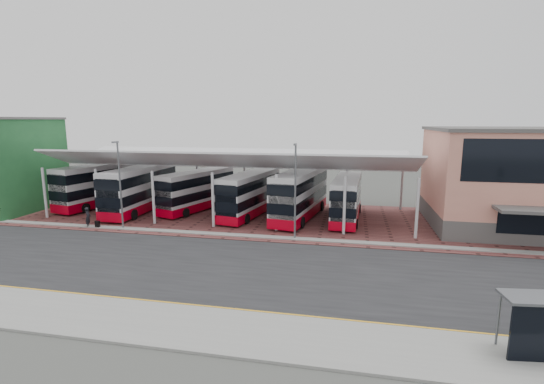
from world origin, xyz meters
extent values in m
plane|color=#3F413C|center=(0.00, 0.00, 0.00)|extent=(140.00, 140.00, 0.00)
cube|color=black|center=(0.00, -1.00, 0.01)|extent=(120.00, 14.00, 0.02)
cube|color=brown|center=(2.00, 13.00, 0.03)|extent=(72.00, 16.00, 0.06)
cube|color=gray|center=(0.00, -9.00, 0.07)|extent=(120.00, 4.00, 0.14)
cube|color=gray|center=(0.00, 6.20, 0.07)|extent=(120.00, 0.80, 0.14)
cube|color=gold|center=(0.00, -7.00, 0.03)|extent=(120.00, 0.12, 0.01)
cube|color=gold|center=(0.00, -6.70, 0.03)|extent=(120.00, 0.12, 0.01)
cylinder|color=silver|center=(-24.00, 8.50, 2.60)|extent=(0.26, 0.26, 5.20)
cylinder|color=silver|center=(-24.00, 19.50, 2.30)|extent=(0.26, 0.26, 4.60)
cylinder|color=silver|center=(-18.00, 8.50, 2.60)|extent=(0.26, 0.26, 5.20)
cylinder|color=silver|center=(-18.00, 19.50, 2.30)|extent=(0.26, 0.26, 4.60)
cylinder|color=silver|center=(-12.00, 8.50, 2.60)|extent=(0.26, 0.26, 5.20)
cylinder|color=silver|center=(-12.00, 19.50, 2.30)|extent=(0.26, 0.26, 4.60)
cylinder|color=silver|center=(-6.00, 8.50, 2.60)|extent=(0.26, 0.26, 5.20)
cylinder|color=silver|center=(-6.00, 19.50, 2.30)|extent=(0.26, 0.26, 4.60)
cylinder|color=silver|center=(0.00, 8.50, 2.60)|extent=(0.26, 0.26, 5.20)
cylinder|color=silver|center=(0.00, 19.50, 2.30)|extent=(0.26, 0.26, 4.60)
cylinder|color=silver|center=(6.00, 8.50, 2.60)|extent=(0.26, 0.26, 5.20)
cylinder|color=silver|center=(6.00, 19.50, 2.30)|extent=(0.26, 0.26, 4.60)
cylinder|color=silver|center=(12.00, 8.50, 2.60)|extent=(0.26, 0.26, 5.20)
cylinder|color=silver|center=(12.00, 19.50, 2.30)|extent=(0.26, 0.26, 4.60)
cube|color=silver|center=(-6.00, 10.70, 6.10)|extent=(37.00, 4.95, 1.95)
cube|color=silver|center=(-6.00, 16.30, 5.90)|extent=(37.00, 7.12, 1.43)
cube|color=#4F4C4A|center=(23.00, 14.00, 0.90)|extent=(18.00, 12.00, 1.80)
cube|color=tan|center=(23.00, 14.00, 5.40)|extent=(18.00, 12.00, 7.20)
cube|color=#4F4C4A|center=(23.00, 14.00, 9.10)|extent=(18.40, 12.40, 0.30)
cube|color=#235F2F|center=(-30.00, 11.00, 5.00)|extent=(6.20, 10.00, 10.00)
cube|color=#4F4C4A|center=(-30.00, 11.00, 10.10)|extent=(6.40, 10.20, 0.25)
cylinder|color=#585B60|center=(-14.00, 6.30, 4.00)|extent=(0.16, 0.16, 8.00)
cube|color=#585B60|center=(-14.00, 6.00, 8.00)|extent=(0.15, 0.90, 0.15)
cylinder|color=#585B60|center=(2.00, 6.30, 4.00)|extent=(0.16, 0.16, 8.00)
cube|color=#585B60|center=(2.00, 6.00, 8.00)|extent=(0.15, 0.90, 0.15)
cube|color=silver|center=(-21.96, 15.01, 2.61)|extent=(4.97, 12.01, 4.58)
cube|color=#AF0013|center=(-21.96, 15.01, 0.75)|extent=(5.02, 12.06, 0.96)
cube|color=black|center=(-21.96, 15.01, 2.14)|extent=(5.02, 12.06, 1.01)
cube|color=black|center=(-21.96, 15.01, 3.84)|extent=(5.02, 12.06, 1.01)
cube|color=black|center=(-23.13, 9.32, 2.51)|extent=(2.37, 0.59, 3.83)
cylinder|color=black|center=(-24.02, 11.60, 0.59)|extent=(0.51, 1.10, 1.06)
cylinder|color=black|center=(-21.41, 11.07, 0.59)|extent=(0.51, 1.10, 1.06)
cylinder|color=black|center=(-22.51, 18.94, 0.59)|extent=(0.51, 1.10, 1.06)
cylinder|color=black|center=(-19.90, 18.41, 0.59)|extent=(0.51, 1.10, 1.06)
cube|color=silver|center=(-16.03, 13.17, 2.63)|extent=(2.78, 11.79, 4.60)
cube|color=#AF0013|center=(-16.03, 13.17, 0.76)|extent=(2.82, 11.83, 0.96)
cube|color=black|center=(-16.03, 13.17, 2.15)|extent=(2.82, 11.83, 1.02)
cube|color=black|center=(-16.03, 13.17, 3.86)|extent=(2.82, 11.83, 1.02)
cube|color=black|center=(-16.08, 7.34, 2.52)|extent=(2.41, 0.13, 3.85)
cylinder|color=black|center=(-17.40, 9.42, 0.59)|extent=(0.31, 1.07, 1.07)
cylinder|color=black|center=(-14.72, 9.40, 0.59)|extent=(0.31, 1.07, 1.07)
cylinder|color=black|center=(-17.33, 16.95, 0.59)|extent=(0.31, 1.07, 1.07)
cylinder|color=black|center=(-14.66, 16.93, 0.59)|extent=(0.31, 1.07, 1.07)
cube|color=silver|center=(-10.19, 15.00, 2.35)|extent=(5.47, 10.71, 4.10)
cube|color=#AF0013|center=(-10.19, 15.00, 0.68)|extent=(5.52, 10.76, 0.86)
cube|color=black|center=(-10.19, 15.00, 1.92)|extent=(5.52, 10.76, 0.91)
cube|color=black|center=(-10.19, 15.00, 3.44)|extent=(5.52, 10.76, 0.91)
cube|color=black|center=(-11.77, 10.06, 2.25)|extent=(2.07, 0.75, 3.43)
cylinder|color=black|center=(-12.35, 12.18, 0.54)|extent=(0.55, 0.99, 0.95)
cylinder|color=black|center=(-10.08, 11.45, 0.54)|extent=(0.55, 0.99, 0.95)
cylinder|color=black|center=(-10.30, 18.56, 0.54)|extent=(0.55, 0.99, 0.95)
cylinder|color=black|center=(-8.03, 17.83, 0.54)|extent=(0.55, 0.99, 0.95)
cube|color=silver|center=(-3.81, 13.73, 2.41)|extent=(4.30, 11.03, 4.21)
cube|color=#AF0013|center=(-3.81, 13.73, 0.70)|extent=(4.34, 11.07, 0.88)
cube|color=black|center=(-3.81, 13.73, 1.97)|extent=(4.34, 11.07, 0.93)
cube|color=black|center=(-3.81, 13.73, 3.53)|extent=(4.34, 11.07, 0.93)
cube|color=black|center=(-4.74, 8.48, 2.31)|extent=(2.19, 0.48, 3.52)
cylinder|color=black|center=(-5.62, 10.55, 0.55)|extent=(0.44, 1.01, 0.98)
cylinder|color=black|center=(-3.21, 10.12, 0.55)|extent=(0.44, 1.01, 0.98)
cylinder|color=black|center=(-4.41, 17.33, 0.55)|extent=(0.44, 1.01, 0.98)
cylinder|color=black|center=(-2.00, 16.90, 0.55)|extent=(0.44, 1.01, 0.98)
cube|color=silver|center=(1.48, 13.66, 2.61)|extent=(4.52, 11.98, 4.57)
cube|color=#AF0013|center=(1.48, 13.66, 0.75)|extent=(4.57, 12.03, 0.96)
cube|color=black|center=(1.48, 13.66, 2.13)|extent=(4.57, 12.03, 1.01)
cube|color=black|center=(1.48, 13.66, 3.84)|extent=(4.57, 12.03, 1.01)
cube|color=black|center=(0.54, 7.94, 2.51)|extent=(2.38, 0.49, 3.83)
cylinder|color=black|center=(-0.44, 10.18, 0.59)|extent=(0.47, 1.10, 1.06)
cylinder|color=black|center=(2.18, 9.75, 0.59)|extent=(0.47, 1.10, 1.06)
cylinder|color=black|center=(0.77, 17.57, 0.59)|extent=(0.47, 1.10, 1.06)
cylinder|color=black|center=(3.40, 17.14, 0.59)|extent=(0.47, 1.10, 1.06)
cube|color=silver|center=(6.13, 13.81, 2.30)|extent=(2.91, 10.37, 4.01)
cube|color=#AF0013|center=(6.13, 13.81, 0.67)|extent=(2.95, 10.41, 0.84)
cube|color=black|center=(6.13, 13.81, 1.88)|extent=(2.95, 10.41, 0.89)
cube|color=black|center=(6.13, 13.81, 3.37)|extent=(2.95, 10.41, 0.89)
cube|color=black|center=(5.84, 8.74, 2.20)|extent=(2.10, 0.21, 3.36)
cylinder|color=black|center=(4.78, 10.60, 0.53)|extent=(0.31, 0.95, 0.93)
cylinder|color=black|center=(7.11, 10.47, 0.53)|extent=(0.31, 0.95, 0.93)
cylinder|color=black|center=(5.16, 17.16, 0.53)|extent=(0.31, 0.95, 0.93)
cylinder|color=black|center=(7.48, 17.03, 0.53)|extent=(0.31, 0.95, 0.93)
imported|color=black|center=(-17.39, 6.04, 1.01)|extent=(0.68, 0.81, 1.89)
cube|color=black|center=(-16.42, 6.00, 0.39)|extent=(0.39, 0.28, 0.67)
cube|color=#585B60|center=(14.48, -8.21, 2.66)|extent=(3.31, 1.84, 0.12)
cylinder|color=#585B60|center=(13.04, -7.78, 1.38)|extent=(0.11, 0.11, 2.47)
camera|label=1|loc=(6.50, -25.37, 9.92)|focal=26.00mm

